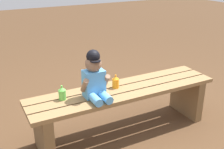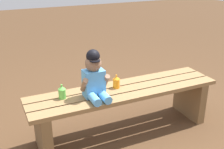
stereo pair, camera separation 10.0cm
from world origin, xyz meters
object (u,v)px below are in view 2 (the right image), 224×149
object	(u,v)px
child_figure	(94,77)
park_bench	(125,102)
sippy_cup_right	(116,82)
sippy_cup_left	(62,92)

from	to	relation	value
child_figure	park_bench	bearing A→B (deg)	5.91
sippy_cup_right	child_figure	bearing A→B (deg)	-161.12
park_bench	sippy_cup_left	xyz separation A→B (m)	(-0.55, 0.05, 0.20)
park_bench	child_figure	distance (m)	0.43
child_figure	sippy_cup_left	size ratio (longest dim) A/B	3.26
park_bench	sippy_cup_left	world-z (taller)	sippy_cup_left
sippy_cup_left	sippy_cup_right	size ratio (longest dim) A/B	1.00
park_bench	sippy_cup_right	distance (m)	0.21
sippy_cup_left	park_bench	bearing A→B (deg)	-5.20
child_figure	sippy_cup_right	xyz separation A→B (m)	(0.24, 0.08, -0.12)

